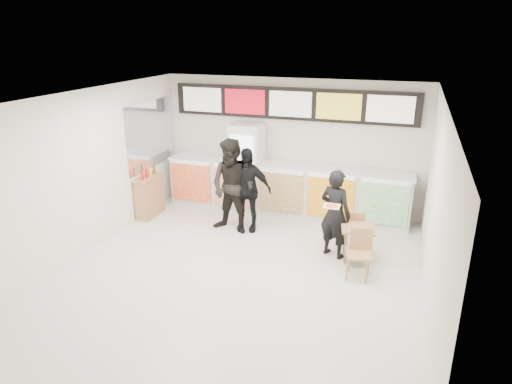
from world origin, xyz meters
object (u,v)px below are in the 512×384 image
at_px(customer_mid, 246,190).
at_px(condiment_ledge, 150,196).
at_px(customer_main, 335,214).
at_px(customer_left, 233,187).
at_px(service_counter, 285,189).
at_px(drinks_fridge, 247,167).
at_px(cafe_table, 357,238).

bearing_deg(customer_mid, condiment_ledge, 171.28).
relative_size(customer_main, customer_left, 0.85).
bearing_deg(condiment_ledge, service_counter, 22.90).
bearing_deg(service_counter, customer_left, -118.11).
xyz_separation_m(customer_left, customer_mid, (0.22, 0.19, -0.10)).
bearing_deg(drinks_fridge, cafe_table, -35.15).
xyz_separation_m(service_counter, condiment_ledge, (-2.82, -1.19, -0.10)).
distance_m(drinks_fridge, customer_mid, 1.28).
distance_m(customer_main, condiment_ledge, 4.30).
height_order(customer_left, customer_mid, customer_left).
relative_size(service_counter, drinks_fridge, 2.78).
relative_size(drinks_fridge, customer_left, 1.02).
distance_m(customer_main, customer_mid, 2.02).
relative_size(customer_mid, cafe_table, 1.19).
distance_m(customer_left, customer_mid, 0.31).
xyz_separation_m(drinks_fridge, customer_main, (2.36, -1.79, -0.17)).
bearing_deg(customer_mid, customer_main, -25.97).
xyz_separation_m(customer_left, cafe_table, (2.60, -0.58, -0.49)).
xyz_separation_m(drinks_fridge, condiment_ledge, (-1.89, -1.21, -0.53)).
xyz_separation_m(drinks_fridge, customer_left, (0.20, -1.39, -0.02)).
bearing_deg(cafe_table, customer_mid, 150.98).
relative_size(service_counter, customer_mid, 3.15).
distance_m(customer_main, customer_left, 2.20).
distance_m(service_counter, cafe_table, 2.70).
relative_size(customer_mid, condiment_ledge, 1.62).
bearing_deg(cafe_table, service_counter, 122.65).
relative_size(drinks_fridge, cafe_table, 1.34).
bearing_deg(condiment_ledge, customer_mid, 0.21).
xyz_separation_m(customer_mid, cafe_table, (2.38, -0.77, -0.39)).
bearing_deg(service_counter, drinks_fridge, 179.01).
height_order(customer_left, condiment_ledge, customer_left).
bearing_deg(cafe_table, customer_main, 146.84).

